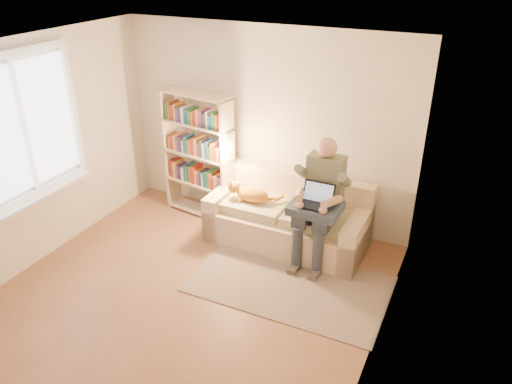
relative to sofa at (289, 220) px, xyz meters
The scene contains 13 objects.
floor 1.86m from the sofa, 108.05° to the right, with size 4.50×4.50×0.00m, color brown.
ceiling 2.94m from the sofa, 108.05° to the right, with size 4.00×4.50×0.02m, color white.
wall_left 3.26m from the sofa, 145.84° to the right, with size 0.02×4.50×2.60m, color silver.
wall_right 2.46m from the sofa, 50.58° to the right, with size 0.02×4.50×2.60m, color silver.
wall_back 1.25m from the sofa, 138.20° to the left, with size 4.00×0.02×2.60m, color silver.
window 3.14m from the sofa, 148.48° to the right, with size 0.12×1.52×1.69m.
sofa is the anchor object (origin of this frame).
person 0.71m from the sofa, 19.37° to the right, with size 0.43×0.69×1.50m.
cat 0.60m from the sofa, 165.89° to the right, with size 0.65×0.23×0.24m.
blanket 0.71m from the sofa, 33.44° to the right, with size 0.57×0.47×0.10m, color #293749.
laptop 0.78m from the sofa, 32.44° to the right, with size 0.37×0.32×0.30m.
bookshelf 1.55m from the sofa, behind, with size 1.16×0.49×1.75m.
rug 0.97m from the sofa, 66.50° to the right, with size 2.17×1.28×0.01m, color gray.
Camera 1 is at (2.55, -3.39, 3.46)m, focal length 35.00 mm.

